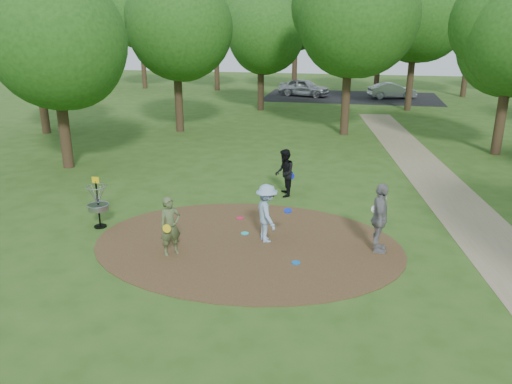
# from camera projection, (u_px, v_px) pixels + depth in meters

# --- Properties ---
(ground) EXTENTS (100.00, 100.00, 0.00)m
(ground) POSITION_uv_depth(u_px,v_px,m) (247.00, 244.00, 13.54)
(ground) COLOR #2D5119
(ground) RESTS_ON ground
(dirt_clearing) EXTENTS (8.40, 8.40, 0.02)m
(dirt_clearing) POSITION_uv_depth(u_px,v_px,m) (247.00, 244.00, 13.54)
(dirt_clearing) COLOR #47301C
(dirt_clearing) RESTS_ON ground
(footpath) EXTENTS (7.55, 39.89, 0.01)m
(footpath) POSITION_uv_depth(u_px,v_px,m) (486.00, 235.00, 14.14)
(footpath) COLOR #8C7A5B
(footpath) RESTS_ON ground
(parking_lot) EXTENTS (14.00, 8.00, 0.01)m
(parking_lot) POSITION_uv_depth(u_px,v_px,m) (351.00, 97.00, 40.99)
(parking_lot) COLOR black
(parking_lot) RESTS_ON ground
(player_observer_with_disc) EXTENTS (0.66, 0.67, 1.56)m
(player_observer_with_disc) POSITION_uv_depth(u_px,v_px,m) (170.00, 226.00, 12.72)
(player_observer_with_disc) COLOR #516238
(player_observer_with_disc) RESTS_ON ground
(player_throwing_with_disc) EXTENTS (1.21, 1.21, 1.63)m
(player_throwing_with_disc) POSITION_uv_depth(u_px,v_px,m) (267.00, 213.00, 13.48)
(player_throwing_with_disc) COLOR #90B3D7
(player_throwing_with_disc) RESTS_ON ground
(player_walking_with_disc) EXTENTS (0.77, 0.91, 1.65)m
(player_walking_with_disc) POSITION_uv_depth(u_px,v_px,m) (284.00, 173.00, 17.11)
(player_walking_with_disc) COLOR black
(player_walking_with_disc) RESTS_ON ground
(player_waiting_with_disc) EXTENTS (0.46, 1.09, 1.86)m
(player_waiting_with_disc) POSITION_uv_depth(u_px,v_px,m) (380.00, 218.00, 12.82)
(player_waiting_with_disc) COLOR gray
(player_waiting_with_disc) RESTS_ON ground
(disc_ground_cyan) EXTENTS (0.22, 0.22, 0.02)m
(disc_ground_cyan) POSITION_uv_depth(u_px,v_px,m) (245.00, 233.00, 14.18)
(disc_ground_cyan) COLOR #1BCBDB
(disc_ground_cyan) RESTS_ON dirt_clearing
(disc_ground_blue) EXTENTS (0.22, 0.22, 0.02)m
(disc_ground_blue) POSITION_uv_depth(u_px,v_px,m) (296.00, 263.00, 12.43)
(disc_ground_blue) COLOR blue
(disc_ground_blue) RESTS_ON dirt_clearing
(disc_ground_red) EXTENTS (0.22, 0.22, 0.02)m
(disc_ground_red) POSITION_uv_depth(u_px,v_px,m) (240.00, 218.00, 15.29)
(disc_ground_red) COLOR #E1164C
(disc_ground_red) RESTS_ON dirt_clearing
(car_left) EXTENTS (4.48, 2.75, 1.43)m
(car_left) POSITION_uv_depth(u_px,v_px,m) (304.00, 87.00, 41.24)
(car_left) COLOR #9FA1A6
(car_left) RESTS_ON ground
(car_right) EXTENTS (3.96, 2.23, 1.23)m
(car_right) POSITION_uv_depth(u_px,v_px,m) (392.00, 91.00, 39.96)
(car_right) COLOR #94989B
(car_right) RESTS_ON ground
(disc_golf_basket) EXTENTS (0.63, 0.63, 1.54)m
(disc_golf_basket) POSITION_uv_depth(u_px,v_px,m) (98.00, 199.00, 14.41)
(disc_golf_basket) COLOR black
(disc_golf_basket) RESTS_ON ground
(tree_ring) EXTENTS (37.69, 45.35, 9.01)m
(tree_ring) POSITION_uv_depth(u_px,v_px,m) (367.00, 35.00, 19.75)
(tree_ring) COLOR #332316
(tree_ring) RESTS_ON ground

